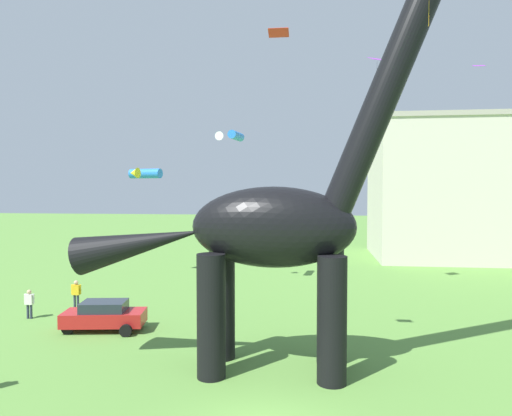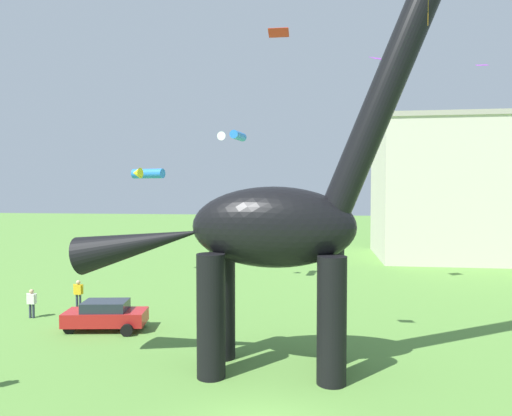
{
  "view_description": "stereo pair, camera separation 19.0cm",
  "coord_description": "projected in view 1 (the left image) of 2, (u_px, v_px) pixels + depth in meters",
  "views": [
    {
      "loc": [
        1.58,
        -14.25,
        7.48
      ],
      "look_at": [
        -0.86,
        4.98,
        6.69
      ],
      "focal_mm": 33.02,
      "sensor_mm": 36.0,
      "label": 1
    },
    {
      "loc": [
        1.76,
        -14.22,
        7.48
      ],
      "look_at": [
        -0.86,
        4.98,
        6.69
      ],
      "focal_mm": 33.02,
      "sensor_mm": 36.0,
      "label": 2
    }
  ],
  "objects": [
    {
      "name": "kite_mid_right",
      "position": [
        377.0,
        59.0,
        32.51
      ],
      "size": [
        1.45,
        1.32,
        1.56
      ],
      "color": "purple"
    },
    {
      "name": "person_vendor_side",
      "position": [
        29.0,
        301.0,
        27.07
      ],
      "size": [
        0.63,
        0.28,
        1.68
      ],
      "rotation": [
        0.0,
        0.0,
        1.55
      ],
      "color": "#2D3347",
      "rests_on": "ground_plane"
    },
    {
      "name": "dinosaur_sculpture",
      "position": [
        271.0,
        227.0,
        19.21
      ],
      "size": [
        15.66,
        3.32,
        16.37
      ],
      "rotation": [
        0.0,
        0.0,
        0.35
      ],
      "color": "black",
      "rests_on": "ground_plane"
    },
    {
      "name": "kite_high_left",
      "position": [
        143.0,
        173.0,
        39.3
      ],
      "size": [
        3.01,
        2.79,
        0.85
      ],
      "color": "#287AE5"
    },
    {
      "name": "background_building_block",
      "position": [
        459.0,
        189.0,
        50.88
      ],
      "size": [
        18.35,
        13.57,
        14.91
      ],
      "color": "beige",
      "rests_on": "ground_plane"
    },
    {
      "name": "kite_far_left",
      "position": [
        233.0,
        136.0,
        35.64
      ],
      "size": [
        2.09,
        2.36,
        0.67
      ],
      "color": "#287AE5"
    },
    {
      "name": "kite_apex",
      "position": [
        479.0,
        66.0,
        33.63
      ],
      "size": [
        0.81,
        0.58,
        0.22
      ],
      "color": "purple"
    },
    {
      "name": "kite_mid_center",
      "position": [
        279.0,
        33.0,
        19.12
      ],
      "size": [
        0.84,
        0.62,
        0.19
      ],
      "color": "red"
    },
    {
      "name": "person_near_flyer",
      "position": [
        76.0,
        292.0,
        29.34
      ],
      "size": [
        0.66,
        0.29,
        1.77
      ],
      "rotation": [
        0.0,
        0.0,
        5.26
      ],
      "color": "#2D3347",
      "rests_on": "ground_plane"
    },
    {
      "name": "parked_sedan_left",
      "position": [
        104.0,
        315.0,
        24.82
      ],
      "size": [
        4.42,
        2.41,
        1.55
      ],
      "rotation": [
        0.0,
        0.0,
        0.15
      ],
      "color": "red",
      "rests_on": "ground_plane"
    }
  ]
}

